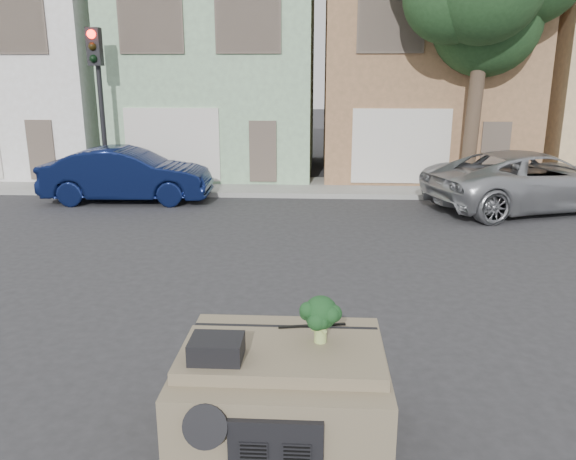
# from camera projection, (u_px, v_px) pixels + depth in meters

# --- Properties ---
(ground_plane) EXTENTS (120.00, 120.00, 0.00)m
(ground_plane) POSITION_uv_depth(u_px,v_px,m) (296.00, 320.00, 8.62)
(ground_plane) COLOR #303033
(ground_plane) RESTS_ON ground
(sidewalk) EXTENTS (40.00, 3.00, 0.15)m
(sidewalk) POSITION_uv_depth(u_px,v_px,m) (309.00, 187.00, 18.71)
(sidewalk) COLOR gray
(sidewalk) RESTS_ON ground
(townhouse_white) EXTENTS (7.20, 8.20, 7.55)m
(townhouse_white) POSITION_uv_depth(u_px,v_px,m) (35.00, 73.00, 22.20)
(townhouse_white) COLOR white
(townhouse_white) RESTS_ON ground
(townhouse_mint) EXTENTS (7.20, 8.20, 7.55)m
(townhouse_mint) POSITION_uv_depth(u_px,v_px,m) (222.00, 73.00, 21.79)
(townhouse_mint) COLOR #90B790
(townhouse_mint) RESTS_ON ground
(townhouse_tan) EXTENTS (7.20, 8.20, 7.55)m
(townhouse_tan) POSITION_uv_depth(u_px,v_px,m) (417.00, 73.00, 21.38)
(townhouse_tan) COLOR #956B49
(townhouse_tan) RESTS_ON ground
(navy_sedan) EXTENTS (4.97, 1.94, 1.61)m
(navy_sedan) POSITION_uv_depth(u_px,v_px,m) (130.00, 201.00, 16.90)
(navy_sedan) COLOR #0A1338
(navy_sedan) RESTS_ON ground
(silver_pickup) EXTENTS (6.50, 4.49, 1.65)m
(silver_pickup) POSITION_uv_depth(u_px,v_px,m) (528.00, 209.00, 15.86)
(silver_pickup) COLOR #A2A4A9
(silver_pickup) RESTS_ON ground
(traffic_signal) EXTENTS (0.40, 0.40, 5.10)m
(traffic_signal) POSITION_uv_depth(u_px,v_px,m) (101.00, 113.00, 17.46)
(traffic_signal) COLOR black
(traffic_signal) RESTS_ON ground
(tree_near) EXTENTS (4.40, 4.00, 8.50)m
(tree_near) POSITION_uv_depth(u_px,v_px,m) (478.00, 55.00, 16.67)
(tree_near) COLOR #1E3D1E
(tree_near) RESTS_ON ground
(car_dashboard) EXTENTS (2.00, 1.80, 1.12)m
(car_dashboard) POSITION_uv_depth(u_px,v_px,m) (283.00, 394.00, 5.58)
(car_dashboard) COLOR #756750
(car_dashboard) RESTS_ON ground
(instrument_hump) EXTENTS (0.48, 0.38, 0.20)m
(instrument_hump) POSITION_uv_depth(u_px,v_px,m) (217.00, 349.00, 5.10)
(instrument_hump) COLOR black
(instrument_hump) RESTS_ON car_dashboard
(wiper_arm) EXTENTS (0.69, 0.15, 0.02)m
(wiper_arm) POSITION_uv_depth(u_px,v_px,m) (312.00, 326.00, 5.78)
(wiper_arm) COLOR black
(wiper_arm) RESTS_ON car_dashboard
(broccoli) EXTENTS (0.47, 0.47, 0.48)m
(broccoli) POSITION_uv_depth(u_px,v_px,m) (321.00, 319.00, 5.39)
(broccoli) COLOR #123216
(broccoli) RESTS_ON car_dashboard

